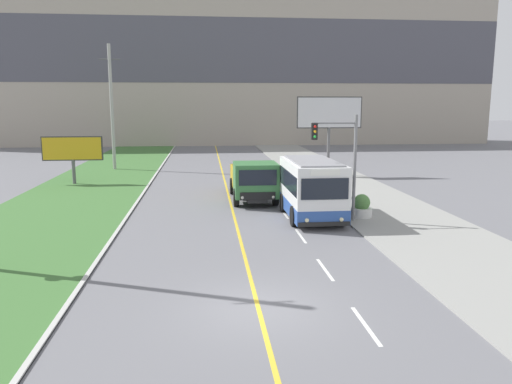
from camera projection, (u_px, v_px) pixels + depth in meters
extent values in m
plane|color=slate|center=(258.00, 309.00, 14.49)|extent=(300.00, 300.00, 0.00)
cube|color=#B2B2AD|center=(60.00, 316.00, 13.92)|extent=(0.16, 140.00, 0.08)
cube|color=gold|center=(258.00, 309.00, 14.49)|extent=(0.14, 140.00, 0.01)
cube|color=silver|center=(366.00, 325.00, 13.39)|extent=(0.12, 2.40, 0.01)
cube|color=silver|center=(325.00, 269.00, 17.90)|extent=(0.12, 2.40, 0.01)
cube|color=silver|center=(301.00, 236.00, 22.40)|extent=(0.12, 2.40, 0.01)
cube|color=silver|center=(285.00, 214.00, 26.91)|extent=(0.12, 2.40, 0.01)
cube|color=silver|center=(273.00, 198.00, 31.41)|extent=(0.12, 2.40, 0.01)
cube|color=silver|center=(264.00, 186.00, 35.92)|extent=(0.12, 2.40, 0.01)
cube|color=silver|center=(258.00, 177.00, 40.42)|extent=(0.12, 2.40, 0.01)
cube|color=silver|center=(252.00, 169.00, 44.93)|extent=(0.12, 2.40, 0.01)
cube|color=#A89E8E|center=(214.00, 57.00, 71.26)|extent=(80.00, 8.00, 24.67)
cube|color=#4C4C56|center=(214.00, 50.00, 67.22)|extent=(80.00, 0.04, 8.63)
cube|color=white|center=(312.00, 188.00, 25.55)|extent=(2.51, 5.52, 2.69)
cube|color=#2D519E|center=(312.00, 207.00, 25.73)|extent=(2.53, 5.54, 0.70)
cube|color=black|center=(312.00, 180.00, 25.48)|extent=(2.53, 5.08, 0.94)
cube|color=gray|center=(312.00, 161.00, 25.31)|extent=(2.13, 4.97, 0.08)
cube|color=black|center=(325.00, 189.00, 22.76)|extent=(2.21, 0.04, 0.99)
cube|color=black|center=(324.00, 224.00, 23.04)|extent=(2.46, 0.06, 0.20)
sphere|color=#F4EAB2|center=(307.00, 220.00, 22.91)|extent=(0.20, 0.20, 0.20)
sphere|color=#F4EAB2|center=(342.00, 220.00, 23.08)|extent=(0.20, 0.20, 0.20)
cube|color=white|center=(325.00, 172.00, 22.63)|extent=(1.38, 0.04, 0.28)
cylinder|color=black|center=(294.00, 216.00, 24.12)|extent=(0.28, 1.00, 1.00)
cylinder|color=black|center=(342.00, 215.00, 24.36)|extent=(0.28, 1.00, 1.00)
cylinder|color=black|center=(283.00, 203.00, 27.36)|extent=(0.28, 1.00, 1.00)
cylinder|color=black|center=(326.00, 202.00, 27.60)|extent=(0.28, 1.00, 1.00)
cube|color=black|center=(252.00, 191.00, 31.31)|extent=(1.12, 6.90, 0.20)
cube|color=#38753D|center=(256.00, 179.00, 28.98)|extent=(2.49, 2.51, 1.94)
cube|color=black|center=(258.00, 178.00, 27.68)|extent=(2.11, 0.04, 0.87)
cube|color=black|center=(258.00, 196.00, 27.85)|extent=(1.99, 0.06, 0.44)
sphere|color=silver|center=(242.00, 198.00, 27.77)|extent=(0.18, 0.18, 0.18)
sphere|color=silver|center=(273.00, 197.00, 27.94)|extent=(0.18, 0.18, 0.18)
cube|color=#B7931E|center=(250.00, 185.00, 32.64)|extent=(2.36, 4.14, 0.12)
cube|color=#B7931E|center=(233.00, 177.00, 32.43)|extent=(0.12, 4.14, 1.22)
cube|color=#B7931E|center=(267.00, 176.00, 32.65)|extent=(0.12, 4.14, 1.22)
cube|color=#B7931E|center=(253.00, 181.00, 30.57)|extent=(2.36, 0.12, 1.22)
cube|color=#B7931E|center=(247.00, 172.00, 34.51)|extent=(2.36, 0.12, 1.22)
cube|color=#B7931E|center=(253.00, 170.00, 30.44)|extent=(2.36, 0.12, 0.24)
cylinder|color=black|center=(236.00, 197.00, 28.79)|extent=(0.30, 1.04, 1.04)
cylinder|color=black|center=(275.00, 197.00, 29.02)|extent=(0.30, 1.04, 1.04)
cylinder|color=black|center=(232.00, 186.00, 32.74)|extent=(0.30, 1.04, 1.04)
cylinder|color=black|center=(267.00, 185.00, 32.97)|extent=(0.30, 1.04, 1.04)
cylinder|color=#9E9E99|center=(112.00, 108.00, 44.03)|extent=(0.28, 0.28, 10.97)
cylinder|color=#4C4C4C|center=(109.00, 59.00, 43.30)|extent=(1.80, 0.08, 0.08)
cylinder|color=slate|center=(355.00, 169.00, 24.62)|extent=(0.16, 0.16, 5.34)
cylinder|color=slate|center=(334.00, 123.00, 24.11)|extent=(2.20, 0.10, 0.10)
cube|color=black|center=(314.00, 131.00, 24.09)|extent=(0.28, 0.24, 0.80)
sphere|color=red|center=(315.00, 127.00, 23.92)|extent=(0.14, 0.14, 0.14)
sphere|color=orange|center=(315.00, 132.00, 23.96)|extent=(0.14, 0.14, 0.14)
sphere|color=green|center=(315.00, 137.00, 24.00)|extent=(0.14, 0.14, 0.14)
cylinder|color=#59595B|center=(328.00, 152.00, 40.70)|extent=(0.24, 0.24, 3.97)
cube|color=#333333|center=(329.00, 112.00, 40.14)|extent=(5.31, 0.20, 2.52)
cube|color=silver|center=(330.00, 112.00, 40.03)|extent=(5.15, 0.02, 2.36)
cylinder|color=#59595B|center=(74.00, 172.00, 36.63)|extent=(0.24, 0.24, 1.83)
cube|color=#333333|center=(72.00, 148.00, 36.32)|extent=(4.32, 0.20, 1.77)
cube|color=gold|center=(72.00, 149.00, 36.22)|extent=(4.16, 0.02, 1.61)
cylinder|color=silver|center=(361.00, 212.00, 25.80)|extent=(1.07, 1.07, 0.47)
sphere|color=#518442|center=(362.00, 202.00, 25.70)|extent=(0.86, 0.86, 0.86)
cylinder|color=silver|center=(338.00, 194.00, 31.14)|extent=(0.98, 0.98, 0.47)
sphere|color=#518442|center=(338.00, 186.00, 31.05)|extent=(0.78, 0.78, 0.78)
cylinder|color=silver|center=(318.00, 180.00, 36.45)|extent=(1.09, 1.09, 0.47)
sphere|color=#518442|center=(318.00, 173.00, 36.36)|extent=(0.87, 0.87, 0.87)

